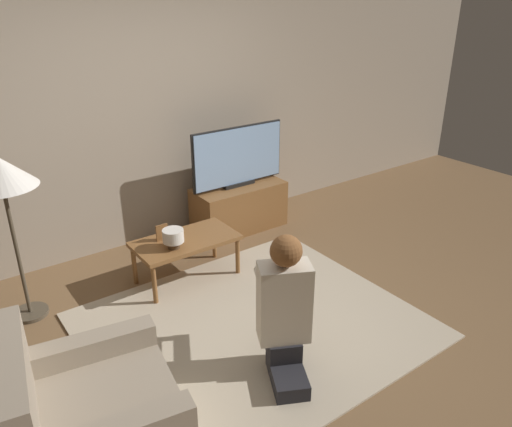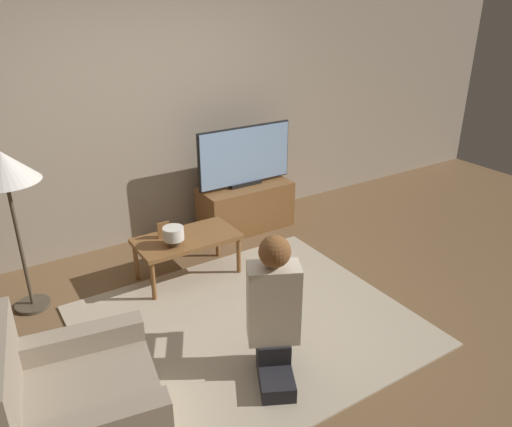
{
  "view_description": "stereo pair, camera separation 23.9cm",
  "coord_description": "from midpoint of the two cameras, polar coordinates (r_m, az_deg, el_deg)",
  "views": [
    {
      "loc": [
        -1.87,
        -2.6,
        2.4
      ],
      "look_at": [
        0.39,
        0.52,
        0.68
      ],
      "focal_mm": 35.0,
      "sensor_mm": 36.0,
      "label": 1
    },
    {
      "loc": [
        -1.67,
        -2.74,
        2.4
      ],
      "look_at": [
        0.39,
        0.52,
        0.68
      ],
      "focal_mm": 35.0,
      "sensor_mm": 36.0,
      "label": 2
    }
  ],
  "objects": [
    {
      "name": "tv",
      "position": [
        5.23,
        -3.36,
        6.51
      ],
      "size": [
        1.08,
        0.08,
        0.64
      ],
      "color": "black",
      "rests_on": "tv_stand"
    },
    {
      "name": "rug",
      "position": [
        4.0,
        -1.97,
        -12.68
      ],
      "size": [
        2.42,
        2.11,
        0.02
      ],
      "color": "#BCAD93",
      "rests_on": "ground_plane"
    },
    {
      "name": "picture_frame",
      "position": [
        4.44,
        -12.22,
        -2.15
      ],
      "size": [
        0.11,
        0.01,
        0.15
      ],
      "color": "brown",
      "rests_on": "coffee_table"
    },
    {
      "name": "tv_stand",
      "position": [
        5.42,
        -3.2,
        0.7
      ],
      "size": [
        1.0,
        0.45,
        0.5
      ],
      "color": "brown",
      "rests_on": "ground_plane"
    },
    {
      "name": "wall_back",
      "position": [
        5.05,
        -14.81,
        10.72
      ],
      "size": [
        10.0,
        0.06,
        2.6
      ],
      "color": "tan",
      "rests_on": "ground_plane"
    },
    {
      "name": "person_kneeling",
      "position": [
        3.3,
        1.16,
        -10.38
      ],
      "size": [
        0.56,
        0.78,
        1.02
      ],
      "rotation": [
        0.0,
        0.0,
        2.68
      ],
      "color": "#232328",
      "rests_on": "rug"
    },
    {
      "name": "floor_lamp",
      "position": [
        4.07,
        -28.64,
        3.47
      ],
      "size": [
        0.51,
        0.51,
        1.34
      ],
      "color": "#4C4233",
      "rests_on": "ground_plane"
    },
    {
      "name": "coffee_table",
      "position": [
        4.47,
        -9.56,
        -3.41
      ],
      "size": [
        0.91,
        0.49,
        0.4
      ],
      "color": "brown",
      "rests_on": "ground_plane"
    },
    {
      "name": "ground_plane",
      "position": [
        4.0,
        -1.97,
        -12.77
      ],
      "size": [
        10.0,
        10.0,
        0.0
      ],
      "primitive_type": "plane",
      "color": "brown"
    },
    {
      "name": "table_lamp",
      "position": [
        4.28,
        -11.03,
        -2.68
      ],
      "size": [
        0.18,
        0.18,
        0.17
      ],
      "color": "#4C3823",
      "rests_on": "coffee_table"
    },
    {
      "name": "armchair",
      "position": [
        3.12,
        -20.82,
        -21.17
      ],
      "size": [
        1.0,
        1.0,
        0.81
      ],
      "rotation": [
        0.0,
        0.0,
        1.4
      ],
      "color": "gray",
      "rests_on": "ground_plane"
    }
  ]
}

